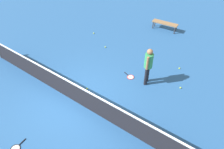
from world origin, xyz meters
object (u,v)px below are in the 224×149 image
tennis_ball_near_player (105,47)px  courtside_bench (165,24)px  tennis_racket_far_player (16,148)px  tennis_ball_baseline (87,89)px  tennis_ball_midcourt (180,88)px  tennis_racket_near_player (130,77)px  tennis_ball_by_net (94,33)px  tennis_ball_stray_left (179,68)px  player_near_side (148,64)px

tennis_ball_near_player → courtside_bench: courtside_bench is taller
tennis_racket_far_player → tennis_ball_baseline: tennis_ball_baseline is taller
courtside_bench → tennis_ball_midcourt: bearing=122.9°
tennis_racket_far_player → courtside_bench: 10.03m
tennis_racket_near_player → tennis_ball_by_net: bearing=-28.5°
tennis_ball_near_player → tennis_ball_stray_left: size_ratio=1.00×
tennis_racket_far_player → tennis_ball_baseline: (-0.03, -3.39, 0.02)m
tennis_ball_baseline → player_near_side: bearing=-134.8°
courtside_bench → tennis_racket_near_player: bearing=98.0°
tennis_ball_near_player → courtside_bench: size_ratio=0.04×
tennis_ball_baseline → tennis_racket_near_player: bearing=-121.1°
player_near_side → courtside_bench: 5.08m
tennis_ball_midcourt → tennis_ball_baseline: same height
tennis_ball_midcourt → player_near_side: bearing=21.6°
tennis_racket_near_player → tennis_ball_baseline: size_ratio=9.20×
tennis_ball_baseline → tennis_ball_near_player: bearing=-66.1°
player_near_side → tennis_racket_far_player: size_ratio=2.85×
tennis_racket_far_player → courtside_bench: bearing=-92.1°
tennis_ball_midcourt → tennis_ball_stray_left: bearing=-65.8°
tennis_racket_far_player → tennis_ball_stray_left: (-2.61, -6.94, 0.02)m
tennis_racket_near_player → tennis_ball_baseline: 2.00m
tennis_racket_near_player → tennis_ball_stray_left: size_ratio=9.20×
tennis_ball_by_net → courtside_bench: size_ratio=0.04×
player_near_side → tennis_ball_stray_left: (-0.80, -1.76, -0.98)m
tennis_racket_near_player → tennis_ball_by_net: size_ratio=9.20×
player_near_side → tennis_ball_by_net: 5.08m
courtside_bench → tennis_racket_far_player: bearing=87.9°
tennis_racket_near_player → tennis_ball_stray_left: bearing=-130.0°
courtside_bench → tennis_ball_stray_left: bearing=126.0°
tennis_racket_near_player → tennis_ball_near_player: tennis_ball_near_player is taller
tennis_racket_near_player → tennis_ball_stray_left: 2.40m
tennis_ball_baseline → courtside_bench: courtside_bench is taller
player_near_side → courtside_bench: bearing=-73.5°
player_near_side → tennis_ball_by_net: size_ratio=25.76×
tennis_racket_far_player → tennis_ball_stray_left: tennis_ball_stray_left is taller
tennis_racket_near_player → tennis_ball_near_player: size_ratio=9.20×
tennis_racket_near_player → tennis_racket_far_player: bearing=78.2°
tennis_ball_baseline → courtside_bench: (-0.34, -6.63, 0.38)m
tennis_ball_by_net → courtside_bench: (-3.13, -2.84, 0.38)m
tennis_ball_midcourt → tennis_racket_near_player: bearing=16.4°
player_near_side → tennis_ball_baseline: 2.71m
courtside_bench → player_near_side: bearing=106.5°
tennis_racket_far_player → tennis_racket_near_player: bearing=-101.8°
tennis_racket_far_player → tennis_ball_by_net: size_ratio=9.02×
tennis_ball_baseline → tennis_ball_stray_left: bearing=-125.9°
player_near_side → courtside_bench: size_ratio=1.11×
tennis_ball_baseline → courtside_bench: size_ratio=0.04×
tennis_ball_midcourt → tennis_ball_stray_left: (0.55, -1.23, 0.00)m
player_near_side → tennis_ball_baseline: bearing=45.2°
tennis_racket_near_player → tennis_ball_by_net: (3.82, -2.07, 0.02)m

